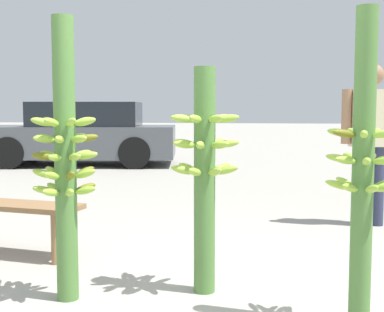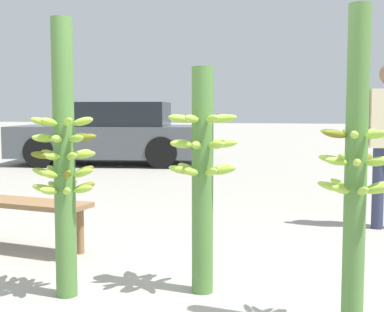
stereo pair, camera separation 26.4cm
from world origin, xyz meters
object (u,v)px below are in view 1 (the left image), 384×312
Objects in this scene: banana_stalk_right at (363,169)px; parked_car at (82,134)px; vendor_person at (371,130)px; banana_stalk_left at (65,159)px; market_bench at (9,212)px; banana_stalk_center at (205,173)px.

parked_car is (-4.28, 7.81, -0.22)m from banana_stalk_right.
banana_stalk_right is 2.66m from vendor_person.
banana_stalk_left reaches higher than banana_stalk_right.
market_bench is 6.94m from parked_car.
banana_stalk_left is at bearing 173.27° from banana_stalk_right.
banana_stalk_left reaches higher than parked_car.
banana_stalk_center is 0.89× the size of vendor_person.
banana_stalk_right is (0.88, -0.45, 0.09)m from banana_stalk_center.
vendor_person is 7.10m from parked_car.
parked_car is (-1.75, 6.71, 0.28)m from market_bench.
banana_stalk_left reaches higher than vendor_person.
banana_stalk_right reaches higher than vendor_person.
vendor_person is at bearing 78.47° from banana_stalk_right.
banana_stalk_left is 1.01× the size of banana_stalk_right.
banana_stalk_center is 8.11m from parked_car.
banana_stalk_right reaches higher than banana_stalk_center.
vendor_person is (2.23, 2.41, 0.10)m from banana_stalk_left.
market_bench is 0.30× the size of parked_car.
vendor_person is at bearing -145.23° from parked_car.
banana_stalk_left is 1.37× the size of market_bench.
parked_car is at bearing 108.74° from banana_stalk_left.
vendor_person is 1.28× the size of market_bench.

